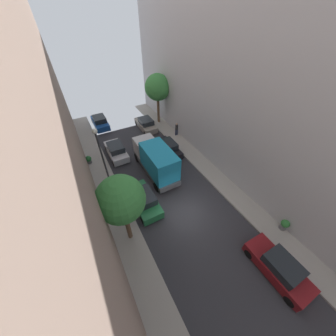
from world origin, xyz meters
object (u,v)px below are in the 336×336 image
at_px(parked_car_right_1, 279,267).
at_px(potted_plant_3, 285,225).
at_px(potted_plant_1, 89,159).
at_px(parked_car_right_2, 168,148).
at_px(street_tree_1, 158,88).
at_px(delivery_truck, 156,160).
at_px(street_tree_0, 121,200).
at_px(parked_car_left_3, 100,122).
at_px(parked_car_left_2, 116,151).
at_px(parked_car_right_3, 146,124).
at_px(parked_car_left_1, 144,200).
at_px(pedestrian, 177,129).
at_px(lamp_post, 100,149).

height_order(parked_car_right_1, potted_plant_3, parked_car_right_1).
bearing_deg(potted_plant_1, parked_car_right_2, -15.66).
bearing_deg(parked_car_right_1, street_tree_1, 83.76).
xyz_separation_m(delivery_truck, potted_plant_1, (-5.78, 4.82, -1.18)).
height_order(street_tree_1, potted_plant_1, street_tree_1).
relative_size(parked_car_right_1, street_tree_0, 0.71).
distance_m(parked_car_left_3, parked_car_right_2, 11.35).
bearing_deg(parked_car_right_2, parked_car_left_3, 118.41).
xyz_separation_m(delivery_truck, potted_plant_3, (5.79, -10.52, -1.13)).
xyz_separation_m(parked_car_left_2, parked_car_left_3, (0.00, 7.63, 0.00)).
height_order(parked_car_left_2, street_tree_1, street_tree_1).
height_order(parked_car_left_3, street_tree_0, street_tree_0).
xyz_separation_m(street_tree_1, potted_plant_1, (-10.88, -4.76, -4.37)).
xyz_separation_m(parked_car_right_3, potted_plant_3, (3.09, -19.24, -0.06)).
bearing_deg(street_tree_0, street_tree_1, 56.60).
bearing_deg(street_tree_0, parked_car_left_1, 46.58).
relative_size(street_tree_0, potted_plant_1, 6.79).
distance_m(parked_car_left_1, street_tree_1, 15.58).
xyz_separation_m(street_tree_0, street_tree_1, (9.91, 15.03, 0.45)).
xyz_separation_m(parked_car_left_2, potted_plant_3, (8.49, -15.31, -0.06)).
bearing_deg(parked_car_right_2, street_tree_1, 71.44).
distance_m(pedestrian, potted_plant_1, 11.29).
relative_size(parked_car_right_2, pedestrian, 2.44).
bearing_deg(potted_plant_1, street_tree_0, -84.61).
relative_size(parked_car_left_1, pedestrian, 2.44).
distance_m(parked_car_right_3, delivery_truck, 9.19).
distance_m(parked_car_right_3, street_tree_1, 4.96).
relative_size(parked_car_left_3, street_tree_0, 0.71).
distance_m(parked_car_left_1, parked_car_left_2, 8.01).
height_order(parked_car_right_2, street_tree_0, street_tree_0).
distance_m(parked_car_right_2, street_tree_1, 8.65).
xyz_separation_m(parked_car_left_3, delivery_truck, (2.70, -12.43, 1.07)).
xyz_separation_m(pedestrian, street_tree_1, (-0.40, 4.43, 3.91)).
relative_size(potted_plant_1, lamp_post, 0.15).
distance_m(parked_car_left_1, parked_car_right_3, 13.10).
xyz_separation_m(parked_car_right_3, pedestrian, (2.79, -3.57, 0.35)).
height_order(parked_car_right_1, parked_car_right_3, same).
bearing_deg(parked_car_left_1, lamp_post, 113.61).
bearing_deg(parked_car_left_3, street_tree_1, -20.05).
distance_m(parked_car_right_2, delivery_truck, 3.80).
relative_size(parked_car_left_3, pedestrian, 2.44).
distance_m(parked_car_left_2, pedestrian, 8.21).
xyz_separation_m(potted_plant_1, potted_plant_3, (11.58, -15.34, 0.05)).
relative_size(parked_car_right_1, potted_plant_1, 4.80).
bearing_deg(parked_car_right_1, potted_plant_1, 116.32).
bearing_deg(parked_car_left_3, parked_car_right_1, -77.69).
distance_m(potted_plant_3, lamp_post, 15.95).
bearing_deg(parked_car_left_2, parked_car_right_1, -72.49).
bearing_deg(parked_car_right_1, parked_car_right_2, 90.00).
xyz_separation_m(parked_car_right_2, street_tree_1, (2.40, 7.14, 4.26)).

